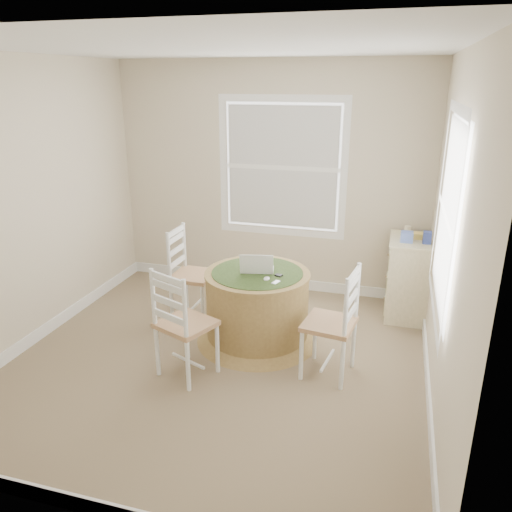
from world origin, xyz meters
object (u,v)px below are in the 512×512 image
(round_table, at_px, (257,303))
(chair_right, at_px, (329,323))
(laptop, at_px, (257,269))
(corner_chest, at_px, (409,278))
(chair_near, at_px, (186,323))
(chair_left, at_px, (193,275))

(round_table, bearing_deg, chair_right, -10.36)
(laptop, bearing_deg, corner_chest, -158.39)
(round_table, height_order, chair_near, chair_near)
(chair_left, distance_m, chair_near, 1.09)
(round_table, distance_m, chair_right, 0.84)
(chair_right, bearing_deg, chair_near, -65.42)
(chair_right, xyz_separation_m, corner_chest, (0.65, 1.35, -0.05))
(corner_chest, bearing_deg, laptop, -146.25)
(round_table, height_order, chair_left, chair_left)
(chair_left, bearing_deg, laptop, -108.95)
(chair_near, xyz_separation_m, corner_chest, (1.79, 1.68, -0.05))
(laptop, relative_size, corner_chest, 0.42)
(chair_left, xyz_separation_m, laptop, (0.76, -0.27, 0.25))
(laptop, bearing_deg, chair_left, -32.03)
(chair_near, bearing_deg, laptop, -95.67)
(chair_near, relative_size, corner_chest, 1.12)
(chair_near, bearing_deg, chair_left, -47.97)
(round_table, height_order, chair_right, chair_right)
(chair_left, height_order, laptop, chair_left)
(corner_chest, bearing_deg, chair_near, -136.89)
(chair_right, distance_m, laptop, 0.89)
(round_table, bearing_deg, chair_near, -101.22)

